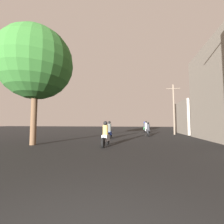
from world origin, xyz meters
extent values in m
cylinder|color=black|center=(-1.46, 8.36, 0.28)|extent=(0.10, 0.56, 0.56)
cylinder|color=black|center=(-1.46, 7.10, 0.28)|extent=(0.10, 0.56, 0.56)
cube|color=#ADADB2|center=(-1.46, 7.73, 0.48)|extent=(0.30, 0.82, 0.39)
cylinder|color=black|center=(-1.46, 8.14, 0.77)|extent=(0.60, 0.04, 0.04)
cylinder|color=#B28E47|center=(-1.46, 7.64, 0.95)|extent=(0.32, 0.32, 0.55)
sphere|color=black|center=(-1.46, 7.64, 1.34)|extent=(0.24, 0.24, 0.24)
cylinder|color=black|center=(-2.13, 12.83, 0.28)|extent=(0.10, 0.56, 0.56)
cylinder|color=black|center=(-2.13, 11.56, 0.28)|extent=(0.10, 0.56, 0.56)
cube|color=#1E389E|center=(-2.13, 12.20, 0.44)|extent=(0.30, 0.72, 0.32)
cylinder|color=black|center=(-2.13, 12.61, 0.70)|extent=(0.60, 0.04, 0.04)
cylinder|color=#4C514C|center=(-2.13, 12.13, 0.95)|extent=(0.32, 0.32, 0.69)
sphere|color=black|center=(-2.13, 12.13, 1.41)|extent=(0.24, 0.24, 0.24)
cylinder|color=black|center=(1.40, 16.19, 0.29)|extent=(0.10, 0.57, 0.57)
cylinder|color=black|center=(1.40, 14.69, 0.29)|extent=(0.10, 0.57, 0.57)
cube|color=black|center=(1.40, 15.44, 0.47)|extent=(0.30, 0.85, 0.38)
cylinder|color=black|center=(1.40, 15.92, 0.76)|extent=(0.60, 0.04, 0.04)
cylinder|color=#2D2D33|center=(1.40, 15.35, 0.95)|extent=(0.32, 0.32, 0.57)
sphere|color=black|center=(1.40, 15.35, 1.35)|extent=(0.24, 0.24, 0.24)
cylinder|color=black|center=(1.41, 20.92, 0.31)|extent=(0.10, 0.61, 0.61)
cylinder|color=black|center=(1.41, 19.49, 0.31)|extent=(0.10, 0.61, 0.61)
cube|color=silver|center=(1.41, 20.21, 0.50)|extent=(0.30, 0.87, 0.38)
cylinder|color=black|center=(1.41, 20.67, 0.78)|extent=(0.60, 0.04, 0.04)
cylinder|color=silver|center=(1.41, 20.12, 1.04)|extent=(0.32, 0.32, 0.71)
sphere|color=black|center=(1.41, 20.12, 1.51)|extent=(0.24, 0.24, 0.24)
cylinder|color=black|center=(1.30, 25.01, 0.29)|extent=(0.10, 0.57, 0.57)
cylinder|color=black|center=(1.30, 23.75, 0.29)|extent=(0.10, 0.57, 0.57)
cube|color=#1E6B33|center=(1.30, 24.38, 0.48)|extent=(0.30, 0.78, 0.39)
cylinder|color=black|center=(1.30, 24.79, 0.78)|extent=(0.60, 0.04, 0.04)
cylinder|color=#2D2D33|center=(1.30, 24.30, 1.02)|extent=(0.32, 0.32, 0.68)
sphere|color=navy|center=(1.30, 24.30, 1.48)|extent=(0.24, 0.24, 0.24)
cube|color=gray|center=(8.27, 19.56, 2.07)|extent=(5.14, 5.68, 4.13)
cylinder|color=#6B5B4C|center=(4.56, 17.86, 3.00)|extent=(0.20, 0.20, 6.00)
cylinder|color=#6B5B4C|center=(4.56, 17.86, 5.50)|extent=(1.60, 0.10, 0.10)
cylinder|color=brown|center=(-6.01, 7.38, 1.78)|extent=(0.36, 0.36, 3.57)
sphere|color=#2D6628|center=(-6.01, 7.38, 5.20)|extent=(4.65, 4.65, 4.65)
camera|label=1|loc=(0.51, -0.94, 1.33)|focal=24.00mm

